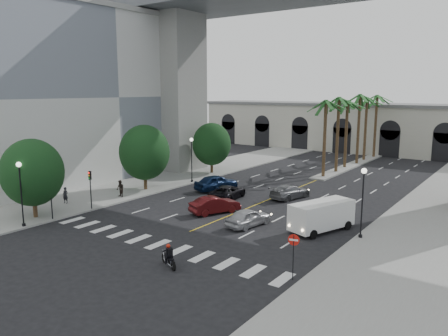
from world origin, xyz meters
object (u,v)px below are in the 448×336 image
Objects in this scene: lamp_post_left_far at (192,156)px; car_c at (228,192)px; car_d at (290,192)px; do_not_enter_sign at (294,247)px; traffic_signal_far at (90,183)px; cargo_van at (321,215)px; lamp_post_right at (363,197)px; car_a at (248,217)px; motorcycle_rider at (169,257)px; pedestrian_b at (120,189)px; lamp_post_left_near at (21,189)px; car_e at (216,182)px; car_b at (215,205)px; traffic_signal_near at (51,192)px; pedestrian_a at (65,195)px.

lamp_post_left_far is 1.06× the size of car_c.
car_d is 19.50m from do_not_enter_sign.
cargo_van is at bearing 18.69° from traffic_signal_far.
lamp_post_right is 0.92× the size of cargo_van.
traffic_signal_far is at bearing 26.74° from car_a.
motorcycle_rider is at bearing 104.30° from car_c.
traffic_signal_far is at bearing 158.90° from do_not_enter_sign.
car_a is (-8.46, -2.12, -2.50)m from lamp_post_right.
traffic_signal_far reaches higher than pedestrian_b.
traffic_signal_far is 15.01m from car_a.
lamp_post_left_near is at bearing 71.98° from car_d.
lamp_post_right reaches higher than traffic_signal_far.
motorcycle_rider reaches higher than car_a.
car_c is 4.05m from car_e.
car_b is (9.80, 5.81, -1.75)m from traffic_signal_far.
lamp_post_right reaches higher than car_a.
pedestrian_b is at bearing 30.59° from car_b.
lamp_post_left_far is 1.94× the size of do_not_enter_sign.
lamp_post_left_far is 1.16× the size of car_b.
traffic_signal_near is 0.63× the size of cargo_van.
car_c is at bearing -179.30° from cargo_van.
traffic_signal_near is 16.62m from car_a.
car_d is 10.44m from cargo_van.
traffic_signal_near is 13.98m from car_b.
lamp_post_left_far reaches higher than car_a.
pedestrian_a is 0.91× the size of pedestrian_b.
do_not_enter_sign is (7.10, 2.84, 1.33)m from motorcycle_rider.
pedestrian_b is (-1.20, 8.51, -1.50)m from traffic_signal_near.
traffic_signal_far is 1.32× the size of do_not_enter_sign.
traffic_signal_far is 1.91× the size of motorcycle_rider.
car_e reaches higher than car_d.
lamp_post_left_near is at bearing -150.31° from lamp_post_right.
car_e is (-9.73, 8.77, 0.14)m from car_a.
motorcycle_rider is 19.01m from pedestrian_a.
car_b is at bearing 84.53° from car_d.
traffic_signal_near is at bearing -160.97° from motorcycle_rider.
pedestrian_a is 0.57× the size of do_not_enter_sign.
pedestrian_b is (-23.90, -1.99, -2.21)m from lamp_post_right.
lamp_post_left_far is 1.26× the size of car_a.
traffic_signal_far is 0.76× the size of car_d.
traffic_signal_near is 0.86× the size of car_a.
do_not_enter_sign reaches higher than motorcycle_rider.
pedestrian_a reaches higher than car_b.
traffic_signal_far is 21.97m from do_not_enter_sign.
motorcycle_rider is 0.33× the size of cargo_van.
cargo_van reaches higher than car_b.
lamp_post_left_far is at bearing 13.72° from car_d.
lamp_post_left_near and lamp_post_right have the same top height.
lamp_post_left_near is at bearing -90.00° from lamp_post_left_far.
lamp_post_left_near is 1.06× the size of car_c.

